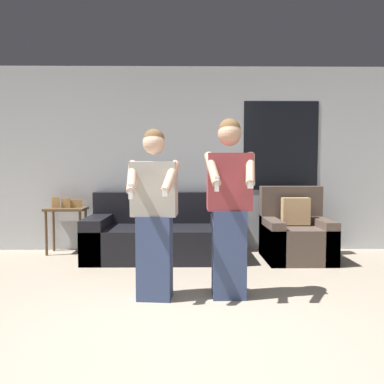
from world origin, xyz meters
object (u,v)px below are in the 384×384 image
object	(u,v)px
person_left	(154,214)
person_right	(229,207)
couch	(160,236)
side_table	(66,215)
armchair	(295,235)

from	to	relation	value
person_left	person_right	world-z (taller)	person_right
couch	person_right	xyz separation A→B (m)	(0.76, -1.60, 0.56)
couch	person_right	size ratio (longest dim) A/B	1.16
person_right	side_table	bearing A→B (deg)	138.76
couch	armchair	xyz separation A→B (m)	(1.81, -0.13, 0.03)
couch	person_right	bearing A→B (deg)	-64.54
armchair	side_table	bearing A→B (deg)	172.82
couch	side_table	xyz separation A→B (m)	(-1.36, 0.27, 0.25)
armchair	person_left	world-z (taller)	person_left
couch	armchair	distance (m)	1.82
side_table	armchair	bearing A→B (deg)	-7.18
armchair	side_table	size ratio (longest dim) A/B	1.20
person_right	person_left	bearing A→B (deg)	-177.33
couch	armchair	bearing A→B (deg)	-4.24
side_table	couch	bearing A→B (deg)	-11.01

